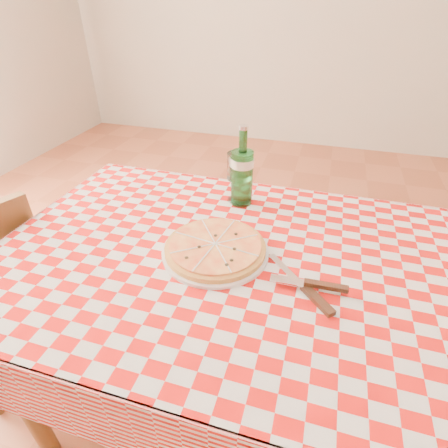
# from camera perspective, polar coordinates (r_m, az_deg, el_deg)

# --- Properties ---
(dining_table) EXTENTS (1.20, 0.80, 0.75)m
(dining_table) POSITION_cam_1_polar(r_m,az_deg,el_deg) (1.04, 0.11, -9.25)
(dining_table) COLOR brown
(dining_table) RESTS_ON ground
(tablecloth) EXTENTS (1.30, 0.90, 0.01)m
(tablecloth) POSITION_cam_1_polar(r_m,az_deg,el_deg) (0.98, 0.12, -5.19)
(tablecloth) COLOR #B50E0B
(tablecloth) RESTS_ON dining_table
(pizza_plate) EXTENTS (0.34, 0.34, 0.04)m
(pizza_plate) POSITION_cam_1_polar(r_m,az_deg,el_deg) (0.97, -1.43, -3.77)
(pizza_plate) COLOR #BC823E
(pizza_plate) RESTS_ON tablecloth
(water_bottle) EXTENTS (0.08, 0.08, 0.27)m
(water_bottle) POSITION_cam_1_polar(r_m,az_deg,el_deg) (1.15, 3.00, 9.37)
(water_bottle) COLOR #196725
(water_bottle) RESTS_ON tablecloth
(wine_glass) EXTENTS (0.07, 0.07, 0.17)m
(wine_glass) POSITION_cam_1_polar(r_m,az_deg,el_deg) (1.19, 2.12, 7.58)
(wine_glass) COLOR silver
(wine_glass) RESTS_ON tablecloth
(cutlery) EXTENTS (0.32, 0.29, 0.03)m
(cutlery) POSITION_cam_1_polar(r_m,az_deg,el_deg) (0.89, 12.89, -9.50)
(cutlery) COLOR silver
(cutlery) RESTS_ON tablecloth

